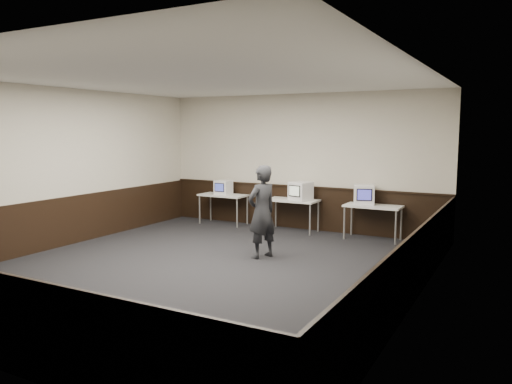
# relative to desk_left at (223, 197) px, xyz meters

# --- Properties ---
(floor) EXTENTS (8.00, 8.00, 0.00)m
(floor) POSITION_rel_desk_left_xyz_m (1.90, -3.60, -0.68)
(floor) COLOR black
(floor) RESTS_ON ground
(ceiling) EXTENTS (8.00, 8.00, 0.00)m
(ceiling) POSITION_rel_desk_left_xyz_m (1.90, -3.60, 2.52)
(ceiling) COLOR white
(ceiling) RESTS_ON back_wall
(back_wall) EXTENTS (7.00, 0.00, 7.00)m
(back_wall) POSITION_rel_desk_left_xyz_m (1.90, 0.40, 0.92)
(back_wall) COLOR beige
(back_wall) RESTS_ON ground
(left_wall) EXTENTS (0.00, 8.00, 8.00)m
(left_wall) POSITION_rel_desk_left_xyz_m (-1.60, -3.60, 0.92)
(left_wall) COLOR beige
(left_wall) RESTS_ON ground
(right_wall) EXTENTS (0.00, 8.00, 8.00)m
(right_wall) POSITION_rel_desk_left_xyz_m (5.40, -3.60, 0.92)
(right_wall) COLOR beige
(right_wall) RESTS_ON ground
(wainscot_back) EXTENTS (6.98, 0.04, 1.00)m
(wainscot_back) POSITION_rel_desk_left_xyz_m (1.90, 0.38, -0.18)
(wainscot_back) COLOR black
(wainscot_back) RESTS_ON back_wall
(wainscot_left) EXTENTS (0.04, 7.98, 1.00)m
(wainscot_left) POSITION_rel_desk_left_xyz_m (-1.58, -3.60, -0.18)
(wainscot_left) COLOR black
(wainscot_left) RESTS_ON left_wall
(wainscot_right) EXTENTS (0.04, 7.98, 1.00)m
(wainscot_right) POSITION_rel_desk_left_xyz_m (5.38, -3.60, -0.18)
(wainscot_right) COLOR black
(wainscot_right) RESTS_ON right_wall
(wainscot_rail) EXTENTS (6.98, 0.06, 0.04)m
(wainscot_rail) POSITION_rel_desk_left_xyz_m (1.90, 0.36, 0.34)
(wainscot_rail) COLOR black
(wainscot_rail) RESTS_ON wainscot_back
(desk_left) EXTENTS (1.20, 0.60, 0.75)m
(desk_left) POSITION_rel_desk_left_xyz_m (0.00, 0.00, 0.00)
(desk_left) COLOR silver
(desk_left) RESTS_ON ground
(desk_center) EXTENTS (1.20, 0.60, 0.75)m
(desk_center) POSITION_rel_desk_left_xyz_m (1.90, 0.00, 0.00)
(desk_center) COLOR silver
(desk_center) RESTS_ON ground
(desk_right) EXTENTS (1.20, 0.60, 0.75)m
(desk_right) POSITION_rel_desk_left_xyz_m (3.80, 0.00, 0.00)
(desk_right) COLOR silver
(desk_right) RESTS_ON ground
(emac_left) EXTENTS (0.37, 0.39, 0.36)m
(emac_left) POSITION_rel_desk_left_xyz_m (0.02, -0.02, 0.25)
(emac_left) COLOR white
(emac_left) RESTS_ON desk_left
(emac_center) EXTENTS (0.53, 0.54, 0.43)m
(emac_center) POSITION_rel_desk_left_xyz_m (2.12, -0.04, 0.29)
(emac_center) COLOR white
(emac_center) RESTS_ON desk_center
(emac_right) EXTENTS (0.55, 0.57, 0.43)m
(emac_right) POSITION_rel_desk_left_xyz_m (3.58, 0.03, 0.29)
(emac_right) COLOR white
(emac_right) RESTS_ON desk_right
(person) EXTENTS (0.61, 0.73, 1.72)m
(person) POSITION_rel_desk_left_xyz_m (2.41, -2.49, 0.18)
(person) COLOR #222327
(person) RESTS_ON ground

